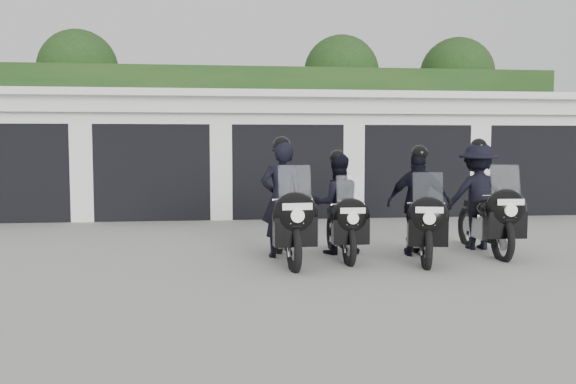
{
  "coord_description": "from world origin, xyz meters",
  "views": [
    {
      "loc": [
        -1.65,
        -8.59,
        1.74
      ],
      "look_at": [
        -0.62,
        0.19,
        1.05
      ],
      "focal_mm": 38.0,
      "sensor_mm": 36.0,
      "label": 1
    }
  ],
  "objects": [
    {
      "name": "ground",
      "position": [
        0.0,
        0.0,
        0.0
      ],
      "size": [
        80.0,
        80.0,
        0.0
      ],
      "primitive_type": "plane",
      "color": "gray",
      "rests_on": "ground"
    },
    {
      "name": "police_bike_a",
      "position": [
        -0.64,
        0.39,
        0.76
      ],
      "size": [
        0.73,
        2.21,
        1.92
      ],
      "rotation": [
        0.0,
        0.0,
        0.06
      ],
      "color": "black",
      "rests_on": "ground"
    },
    {
      "name": "police_bike_c",
      "position": [
        1.44,
        0.39,
        0.75
      ],
      "size": [
        1.07,
        2.03,
        1.78
      ],
      "rotation": [
        0.0,
        0.0,
        -0.21
      ],
      "color": "black",
      "rests_on": "ground"
    },
    {
      "name": "police_bike_d",
      "position": [
        2.65,
        0.9,
        0.81
      ],
      "size": [
        1.16,
        2.18,
        1.9
      ],
      "rotation": [
        0.0,
        0.0,
        -0.04
      ],
      "color": "black",
      "rests_on": "ground"
    },
    {
      "name": "background_vegetation",
      "position": [
        0.37,
        12.92,
        2.77
      ],
      "size": [
        20.0,
        3.9,
        5.8
      ],
      "color": "#173914",
      "rests_on": "ground"
    },
    {
      "name": "police_bike_b",
      "position": [
        0.25,
        0.73,
        0.72
      ],
      "size": [
        0.77,
        1.96,
        1.71
      ],
      "rotation": [
        0.0,
        0.0,
        -0.0
      ],
      "color": "black",
      "rests_on": "ground"
    },
    {
      "name": "garage_block",
      "position": [
        -0.0,
        8.06,
        1.42
      ],
      "size": [
        16.4,
        6.8,
        2.96
      ],
      "color": "white",
      "rests_on": "ground"
    }
  ]
}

